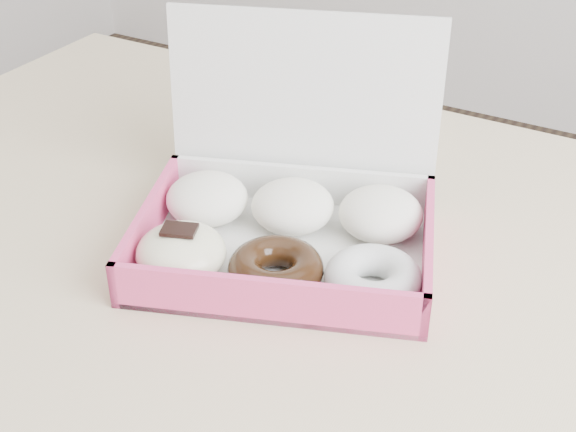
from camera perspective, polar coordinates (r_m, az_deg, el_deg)
The scene contains 3 objects.
table at distance 0.94m, azimuth -1.33°, elevation -5.15°, with size 1.20×0.80×0.75m.
donut_box at distance 0.85m, azimuth -0.25°, elevation -0.27°, with size 0.37×0.34×0.22m.
newspapers at distance 1.11m, azimuth 2.54°, elevation 7.22°, with size 0.27×0.22×0.04m, color silver.
Camera 1 is at (0.38, -0.64, 1.25)m, focal length 50.00 mm.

